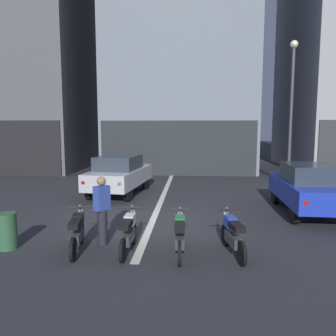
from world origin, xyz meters
name	(u,v)px	position (x,y,z in m)	size (l,w,h in m)	color
ground_plane	(152,223)	(0.00, 0.00, 0.00)	(120.00, 120.00, 0.00)	#2B2B30
lane_centre_line	(167,187)	(0.00, 6.00, 0.00)	(0.20, 18.00, 0.01)	silver
building_corner_left	(18,38)	(-10.85, 13.35, 8.89)	(9.46, 9.09, 17.81)	#56565B
building_mid_block	(181,50)	(0.35, 13.35, 7.94)	(9.38, 7.40, 15.91)	gray
car_silver_crossing_near	(120,174)	(-1.86, 4.10, 0.89)	(2.23, 4.28, 1.64)	black
car_blue_parked_kerbside	(309,187)	(5.01, 1.45, 0.89)	(1.88, 4.15, 1.64)	black
street_lamp	(292,99)	(5.87, 6.87, 4.16)	(0.36, 0.36, 6.83)	#47474C
motorcycle_black_row_leftmost	(77,232)	(-1.42, -2.36, 0.46)	(0.55, 1.66, 0.98)	black
motorcycle_white_row_left_mid	(128,232)	(-0.25, -2.32, 0.46)	(0.55, 1.67, 0.98)	black
motorcycle_green_row_centre	(180,235)	(0.92, -2.40, 0.46)	(0.55, 1.67, 0.98)	black
motorcycle_blue_row_right_mid	(233,235)	(2.10, -2.32, 0.46)	(0.55, 1.65, 0.98)	black
person_by_motorcycles	(102,210)	(-0.96, -1.89, 0.86)	(0.38, 0.42, 1.67)	#23232D
trash_bin	(7,231)	(-3.10, -2.33, 0.42)	(0.44, 0.44, 0.85)	#2D5938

